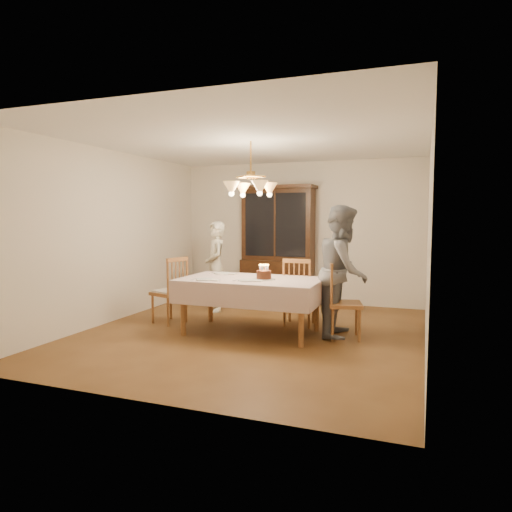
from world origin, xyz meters
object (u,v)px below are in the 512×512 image
at_px(china_hutch, 278,247).
at_px(elderly_woman, 216,267).
at_px(dining_table, 251,284).
at_px(chair_far_side, 299,295).
at_px(birthday_cake, 264,275).

relative_size(china_hutch, elderly_woman, 1.42).
distance_m(dining_table, elderly_woman, 1.59).
bearing_deg(elderly_woman, chair_far_side, 37.75).
bearing_deg(birthday_cake, china_hutch, 103.16).
bearing_deg(china_hutch, dining_table, -81.57).
relative_size(dining_table, china_hutch, 0.88).
bearing_deg(dining_table, chair_far_side, 53.75).
xyz_separation_m(dining_table, elderly_woman, (-1.08, 1.17, 0.08)).
relative_size(china_hutch, chair_far_side, 2.16).
bearing_deg(china_hutch, birthday_cake, -76.84).
height_order(china_hutch, birthday_cake, china_hutch).
height_order(chair_far_side, birthday_cake, chair_far_side).
bearing_deg(dining_table, birthday_cake, -11.83).
xyz_separation_m(china_hutch, elderly_woman, (-0.75, -1.09, -0.28)).
bearing_deg(chair_far_side, elderly_woman, 162.79).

